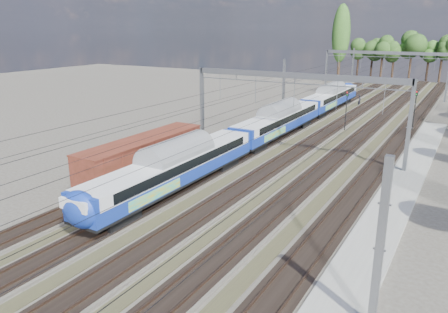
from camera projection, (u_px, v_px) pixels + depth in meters
The scene contains 11 objects.
ground at pixel (76, 299), 22.60m from camera, with size 220.00×220.00×0.00m, color #47423A.
track_bed at pixel (332, 129), 59.89m from camera, with size 21.00×130.00×0.34m.
platform at pixel (390, 209), 33.38m from camera, with size 3.00×70.00×0.30m, color gray.
catenary at pixel (353, 77), 64.31m from camera, with size 25.65×130.00×9.00m.
tree_belt at pixel (431, 54), 95.43m from camera, with size 38.85×100.18×12.13m.
poplar at pixel (341, 34), 107.46m from camera, with size 4.40×4.40×19.04m.
emu_train at pixel (278, 118), 54.34m from camera, with size 3.11×65.73×4.55m.
freight_boxcar at pixel (144, 155), 39.75m from camera, with size 3.01×14.54×3.75m.
worker at pixel (359, 101), 77.43m from camera, with size 0.72×0.47×1.96m, color black.
signal_near at pixel (346, 106), 58.47m from camera, with size 0.38×0.36×5.30m.
signal_far at pixel (415, 106), 57.39m from camera, with size 0.39×0.36×5.58m.
Camera 1 is at (16.47, -13.07, 13.50)m, focal length 35.00 mm.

